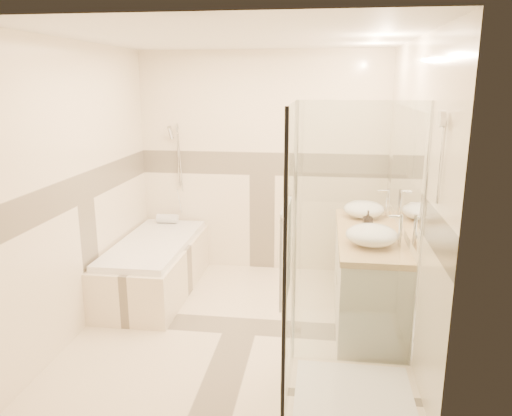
# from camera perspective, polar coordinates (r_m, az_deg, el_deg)

# --- Properties ---
(room) EXTENTS (2.82, 3.02, 2.52)m
(room) POSITION_cam_1_polar(r_m,az_deg,el_deg) (4.24, -1.04, 1.96)
(room) COLOR beige
(room) RESTS_ON ground
(bathtub) EXTENTS (0.75, 1.70, 0.56)m
(bathtub) POSITION_cam_1_polar(r_m,az_deg,el_deg) (5.36, -11.47, -6.26)
(bathtub) COLOR beige
(bathtub) RESTS_ON ground
(vanity) EXTENTS (0.58, 1.62, 0.85)m
(vanity) POSITION_cam_1_polar(r_m,az_deg,el_deg) (4.73, 12.60, -7.62)
(vanity) COLOR white
(vanity) RESTS_ON ground
(shower_enclosure) EXTENTS (0.96, 0.93, 2.04)m
(shower_enclosure) POSITION_cam_1_polar(r_m,az_deg,el_deg) (3.52, 9.42, -13.97)
(shower_enclosure) COLOR beige
(shower_enclosure) RESTS_ON ground
(vessel_sink_near) EXTENTS (0.40, 0.40, 0.16)m
(vessel_sink_near) POSITION_cam_1_polar(r_m,az_deg,el_deg) (5.06, 12.23, -0.14)
(vessel_sink_near) COLOR white
(vessel_sink_near) RESTS_ON vanity
(vessel_sink_far) EXTENTS (0.43, 0.43, 0.17)m
(vessel_sink_far) POSITION_cam_1_polar(r_m,az_deg,el_deg) (4.21, 13.08, -3.02)
(vessel_sink_far) COLOR white
(vessel_sink_far) RESTS_ON vanity
(faucet_near) EXTENTS (0.12, 0.03, 0.29)m
(faucet_near) POSITION_cam_1_polar(r_m,az_deg,el_deg) (5.06, 14.71, 0.75)
(faucet_near) COLOR silver
(faucet_near) RESTS_ON vanity
(faucet_far) EXTENTS (0.11, 0.03, 0.27)m
(faucet_far) POSITION_cam_1_polar(r_m,az_deg,el_deg) (4.22, 16.06, -2.19)
(faucet_far) COLOR silver
(faucet_far) RESTS_ON vanity
(amenity_bottle_a) EXTENTS (0.09, 0.09, 0.18)m
(amenity_bottle_a) POSITION_cam_1_polar(r_m,az_deg,el_deg) (4.60, 12.65, -1.44)
(amenity_bottle_a) COLOR black
(amenity_bottle_a) RESTS_ON vanity
(amenity_bottle_b) EXTENTS (0.12, 0.12, 0.13)m
(amenity_bottle_b) POSITION_cam_1_polar(r_m,az_deg,el_deg) (4.57, 12.68, -1.91)
(amenity_bottle_b) COLOR black
(amenity_bottle_b) RESTS_ON vanity
(folded_towels) EXTENTS (0.18, 0.28, 0.09)m
(folded_towels) POSITION_cam_1_polar(r_m,az_deg,el_deg) (5.27, 12.05, 0.03)
(folded_towels) COLOR silver
(folded_towels) RESTS_ON vanity
(rolled_towel) EXTENTS (0.24, 0.11, 0.11)m
(rolled_towel) POSITION_cam_1_polar(r_m,az_deg,el_deg) (5.88, -10.11, -1.21)
(rolled_towel) COLOR silver
(rolled_towel) RESTS_ON bathtub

